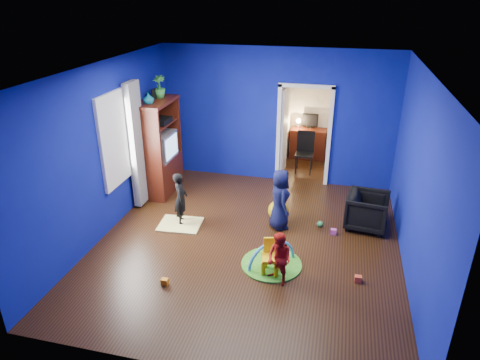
% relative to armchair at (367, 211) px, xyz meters
% --- Properties ---
extents(floor, '(5.00, 5.50, 0.01)m').
position_rel_armchair_xyz_m(floor, '(-1.96, -1.02, -0.33)').
color(floor, black).
rests_on(floor, ground).
extents(ceiling, '(5.00, 5.50, 0.01)m').
position_rel_armchair_xyz_m(ceiling, '(-1.96, -1.02, 2.57)').
color(ceiling, white).
rests_on(ceiling, wall_back).
extents(wall_back, '(5.00, 0.02, 2.90)m').
position_rel_armchair_xyz_m(wall_back, '(-1.96, 1.73, 1.12)').
color(wall_back, navy).
rests_on(wall_back, floor).
extents(wall_front, '(5.00, 0.02, 2.90)m').
position_rel_armchair_xyz_m(wall_front, '(-1.96, -3.77, 1.12)').
color(wall_front, navy).
rests_on(wall_front, floor).
extents(wall_left, '(0.02, 5.50, 2.90)m').
position_rel_armchair_xyz_m(wall_left, '(-4.46, -1.02, 1.12)').
color(wall_left, navy).
rests_on(wall_left, floor).
extents(wall_right, '(0.02, 5.50, 2.90)m').
position_rel_armchair_xyz_m(wall_right, '(0.54, -1.02, 1.12)').
color(wall_right, navy).
rests_on(wall_right, floor).
extents(alcove, '(1.00, 1.75, 2.50)m').
position_rel_armchair_xyz_m(alcove, '(-1.36, 2.61, 0.92)').
color(alcove, silver).
rests_on(alcove, floor).
extents(armchair, '(0.80, 0.79, 0.66)m').
position_rel_armchair_xyz_m(armchair, '(0.00, 0.00, 0.00)').
color(armchair, black).
rests_on(armchair, floor).
extents(child_black, '(0.35, 0.42, 0.99)m').
position_rel_armchair_xyz_m(child_black, '(-3.29, -0.63, 0.17)').
color(child_black, black).
rests_on(child_black, floor).
extents(child_navy, '(0.55, 0.64, 1.11)m').
position_rel_armchair_xyz_m(child_navy, '(-1.53, -0.36, 0.23)').
color(child_navy, '#0E1136').
rests_on(child_navy, floor).
extents(toddler_red, '(0.50, 0.48, 0.82)m').
position_rel_armchair_xyz_m(toddler_red, '(-1.29, -1.95, 0.08)').
color(toddler_red, '#B31328').
rests_on(toddler_red, floor).
extents(vase, '(0.27, 0.27, 0.22)m').
position_rel_armchair_xyz_m(vase, '(-4.18, 0.25, 1.74)').
color(vase, '#0C5764').
rests_on(vase, tv_armoire).
extents(potted_plant, '(0.26, 0.26, 0.44)m').
position_rel_armchair_xyz_m(potted_plant, '(-4.18, 0.77, 1.85)').
color(potted_plant, '#318933').
rests_on(potted_plant, tv_armoire).
extents(tv_armoire, '(0.58, 1.14, 1.96)m').
position_rel_armchair_xyz_m(tv_armoire, '(-4.18, 0.55, 0.65)').
color(tv_armoire, '#3B1909').
rests_on(tv_armoire, floor).
extents(crt_tv, '(0.46, 0.70, 0.54)m').
position_rel_armchair_xyz_m(crt_tv, '(-4.14, 0.55, 0.69)').
color(crt_tv, silver).
rests_on(crt_tv, tv_armoire).
extents(yellow_blanket, '(0.79, 0.66, 0.03)m').
position_rel_armchair_xyz_m(yellow_blanket, '(-3.29, -0.73, -0.31)').
color(yellow_blanket, '#F2E07A').
rests_on(yellow_blanket, floor).
extents(hopper_ball, '(0.39, 0.39, 0.39)m').
position_rel_armchair_xyz_m(hopper_ball, '(-1.58, -0.11, -0.13)').
color(hopper_ball, yellow).
rests_on(hopper_ball, floor).
extents(kid_chair, '(0.34, 0.34, 0.50)m').
position_rel_armchair_xyz_m(kid_chair, '(-1.44, -1.75, -0.08)').
color(kid_chair, yellow).
rests_on(kid_chair, floor).
extents(play_mat, '(0.95, 0.95, 0.03)m').
position_rel_armchair_xyz_m(play_mat, '(-1.46, -1.55, -0.31)').
color(play_mat, '#439722').
rests_on(play_mat, floor).
extents(toy_arch, '(0.67, 0.59, 0.85)m').
position_rel_armchair_xyz_m(toy_arch, '(-1.46, -1.55, -0.31)').
color(toy_arch, '#3F8CD8').
rests_on(toy_arch, floor).
extents(window_left, '(0.03, 0.95, 1.55)m').
position_rel_armchair_xyz_m(window_left, '(-4.44, -0.67, 1.22)').
color(window_left, white).
rests_on(window_left, wall_left).
extents(curtain, '(0.14, 0.42, 2.40)m').
position_rel_armchair_xyz_m(curtain, '(-4.33, -0.12, 0.92)').
color(curtain, slate).
rests_on(curtain, floor).
extents(doorway, '(1.16, 0.10, 2.10)m').
position_rel_armchair_xyz_m(doorway, '(-1.36, 1.73, 0.72)').
color(doorway, white).
rests_on(doorway, floor).
extents(study_desk, '(0.88, 0.44, 0.75)m').
position_rel_armchair_xyz_m(study_desk, '(-1.36, 3.24, 0.05)').
color(study_desk, '#3D140A').
rests_on(study_desk, floor).
extents(desk_monitor, '(0.40, 0.05, 0.32)m').
position_rel_armchair_xyz_m(desk_monitor, '(-1.36, 3.36, 0.62)').
color(desk_monitor, black).
rests_on(desk_monitor, study_desk).
extents(desk_lamp, '(0.14, 0.14, 0.14)m').
position_rel_armchair_xyz_m(desk_lamp, '(-1.64, 3.30, 0.60)').
color(desk_lamp, '#FFD88C').
rests_on(desk_lamp, study_desk).
extents(folding_chair, '(0.40, 0.40, 0.92)m').
position_rel_armchair_xyz_m(folding_chair, '(-1.36, 2.28, 0.13)').
color(folding_chair, black).
rests_on(folding_chair, floor).
extents(book_shelf, '(0.88, 0.24, 0.04)m').
position_rel_armchair_xyz_m(book_shelf, '(-1.36, 3.35, 1.69)').
color(book_shelf, white).
rests_on(book_shelf, study_desk).
extents(toy_0, '(0.10, 0.08, 0.10)m').
position_rel_armchair_xyz_m(toy_0, '(-0.15, -1.66, -0.28)').
color(toy_0, '#EC4C27').
rests_on(toy_0, floor).
extents(toy_1, '(0.11, 0.11, 0.11)m').
position_rel_armchair_xyz_m(toy_1, '(0.22, -0.25, -0.27)').
color(toy_1, blue).
rests_on(toy_1, floor).
extents(toy_2, '(0.10, 0.08, 0.10)m').
position_rel_armchair_xyz_m(toy_2, '(-2.90, -2.40, -0.28)').
color(toy_2, orange).
rests_on(toy_2, floor).
extents(toy_3, '(0.11, 0.11, 0.11)m').
position_rel_armchair_xyz_m(toy_3, '(-0.80, -0.18, -0.27)').
color(toy_3, green).
rests_on(toy_3, floor).
extents(toy_4, '(0.10, 0.08, 0.10)m').
position_rel_armchair_xyz_m(toy_4, '(-0.55, -0.39, -0.28)').
color(toy_4, '#CA4BA3').
rests_on(toy_4, floor).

